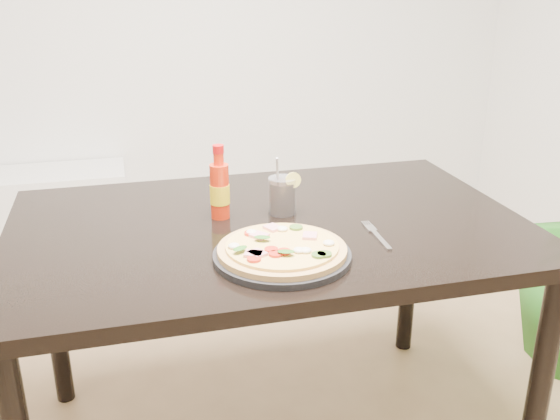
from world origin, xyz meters
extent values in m
cube|color=black|center=(0.27, 0.58, 0.73)|extent=(1.40, 0.90, 0.04)
cylinder|color=black|center=(0.91, 0.19, 0.35)|extent=(0.06, 0.06, 0.71)
cylinder|color=black|center=(-0.37, 0.97, 0.35)|extent=(0.06, 0.06, 0.71)
cylinder|color=black|center=(0.91, 0.97, 0.35)|extent=(0.06, 0.06, 0.71)
cylinder|color=black|center=(0.25, 0.34, 0.76)|extent=(0.33, 0.33, 0.02)
cylinder|color=tan|center=(0.25, 0.34, 0.77)|extent=(0.31, 0.31, 0.01)
cylinder|color=#FEE46E|center=(0.25, 0.34, 0.78)|extent=(0.27, 0.27, 0.01)
cube|color=pink|center=(0.33, 0.37, 0.79)|extent=(0.05, 0.05, 0.01)
cube|color=pink|center=(0.17, 0.30, 0.79)|extent=(0.05, 0.05, 0.01)
cube|color=pink|center=(0.18, 0.30, 0.79)|extent=(0.05, 0.05, 0.01)
cube|color=pink|center=(0.25, 0.44, 0.79)|extent=(0.05, 0.05, 0.01)
cube|color=pink|center=(0.21, 0.40, 0.79)|extent=(0.05, 0.05, 0.01)
cylinder|color=red|center=(0.24, 0.30, 0.79)|extent=(0.03, 0.03, 0.01)
cylinder|color=red|center=(0.16, 0.28, 0.79)|extent=(0.03, 0.03, 0.01)
cylinder|color=red|center=(0.21, 0.32, 0.79)|extent=(0.03, 0.03, 0.01)
cylinder|color=red|center=(0.19, 0.42, 0.79)|extent=(0.03, 0.03, 0.01)
cylinder|color=red|center=(0.22, 0.29, 0.79)|extent=(0.03, 0.03, 0.01)
cylinder|color=#416E24|center=(0.31, 0.26, 0.79)|extent=(0.03, 0.03, 0.01)
cylinder|color=#416E24|center=(0.33, 0.26, 0.79)|extent=(0.03, 0.03, 0.01)
cylinder|color=#416E24|center=(0.31, 0.43, 0.79)|extent=(0.03, 0.03, 0.01)
ellipsoid|color=white|center=(0.28, 0.30, 0.79)|extent=(0.03, 0.03, 0.01)
ellipsoid|color=white|center=(0.27, 0.43, 0.79)|extent=(0.03, 0.03, 0.01)
ellipsoid|color=white|center=(0.36, 0.32, 0.79)|extent=(0.03, 0.03, 0.01)
ellipsoid|color=white|center=(0.29, 0.29, 0.79)|extent=(0.03, 0.03, 0.01)
ellipsoid|color=white|center=(0.19, 0.43, 0.79)|extent=(0.03, 0.03, 0.01)
ellipsoid|color=white|center=(0.13, 0.36, 0.79)|extent=(0.03, 0.03, 0.01)
ellipsoid|color=#296B19|center=(0.24, 0.28, 0.80)|extent=(0.04, 0.03, 0.00)
ellipsoid|color=#296B19|center=(0.21, 0.38, 0.80)|extent=(0.05, 0.03, 0.00)
ellipsoid|color=#296B19|center=(0.14, 0.33, 0.80)|extent=(0.05, 0.04, 0.00)
cylinder|color=red|center=(0.15, 0.65, 0.83)|extent=(0.05, 0.05, 0.15)
cylinder|color=yellow|center=(0.15, 0.65, 0.82)|extent=(0.06, 0.06, 0.05)
cylinder|color=red|center=(0.15, 0.65, 0.92)|extent=(0.03, 0.03, 0.03)
cylinder|color=red|center=(0.15, 0.65, 0.95)|extent=(0.03, 0.03, 0.02)
cylinder|color=black|center=(0.33, 0.64, 0.80)|extent=(0.07, 0.07, 0.09)
cylinder|color=silver|center=(0.33, 0.64, 0.80)|extent=(0.08, 0.08, 0.10)
cylinder|color=#F2E059|center=(0.35, 0.62, 0.85)|extent=(0.04, 0.01, 0.04)
cylinder|color=#B2B2B7|center=(0.32, 0.65, 0.83)|extent=(0.03, 0.06, 0.17)
cube|color=silver|center=(0.52, 0.38, 0.75)|extent=(0.02, 0.12, 0.00)
cube|color=silver|center=(0.52, 0.46, 0.75)|extent=(0.03, 0.04, 0.00)
cube|color=silver|center=(0.52, 0.49, 0.75)|extent=(0.00, 0.03, 0.00)
cube|color=silver|center=(0.52, 0.49, 0.75)|extent=(0.00, 0.03, 0.00)
cube|color=silver|center=(0.53, 0.49, 0.75)|extent=(0.00, 0.03, 0.00)
cube|color=silver|center=(0.53, 0.49, 0.75)|extent=(0.00, 0.03, 0.00)
camera|label=1|loc=(-0.10, -0.96, 1.39)|focal=40.00mm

